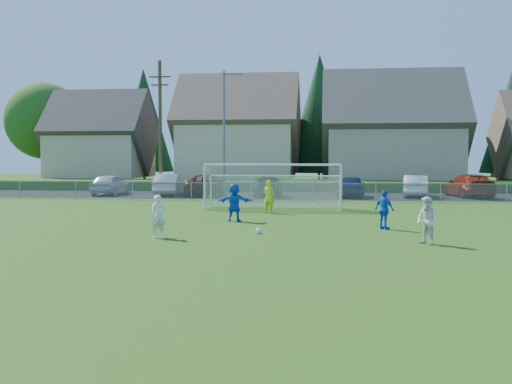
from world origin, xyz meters
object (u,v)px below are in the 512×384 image
(soccer_ball, at_px, (259,231))
(car_c, at_px, (206,185))
(player_blue_b, at_px, (234,202))
(car_g, at_px, (468,186))
(car_d, at_px, (268,186))
(player_white_b, at_px, (427,221))
(car_e, at_px, (351,186))
(car_b, at_px, (169,185))
(goalkeeper, at_px, (269,197))
(car_a, at_px, (110,184))
(player_white_a, at_px, (158,216))
(car_f, at_px, (415,186))
(player_blue_a, at_px, (384,210))
(soccer_goal, at_px, (274,179))

(soccer_ball, xyz_separation_m, car_c, (-6.45, 21.44, 0.66))
(player_blue_b, distance_m, car_g, 22.71)
(car_d, height_order, car_g, car_g)
(player_white_b, xyz_separation_m, car_e, (-1.59, 22.99, -0.01))
(car_b, relative_size, car_c, 0.87)
(goalkeeper, height_order, car_g, goalkeeper)
(car_a, bearing_deg, player_white_a, 114.46)
(car_g, bearing_deg, player_white_a, 48.11)
(goalkeeper, distance_m, car_b, 15.86)
(car_e, height_order, car_f, car_e)
(player_blue_a, bearing_deg, car_c, -12.49)
(soccer_ball, bearing_deg, car_g, 60.42)
(soccer_ball, height_order, car_a, car_a)
(car_d, bearing_deg, player_blue_a, 102.87)
(car_a, distance_m, car_f, 22.56)
(player_blue_b, bearing_deg, car_e, -104.02)
(car_b, bearing_deg, soccer_goal, 123.18)
(goalkeeper, height_order, car_b, goalkeeper)
(car_a, bearing_deg, goalkeeper, 135.18)
(car_d, height_order, car_e, car_e)
(car_c, relative_size, car_f, 1.20)
(player_white_b, relative_size, car_f, 0.34)
(car_c, relative_size, car_g, 0.99)
(car_a, relative_size, car_c, 0.83)
(soccer_ball, bearing_deg, car_a, 122.71)
(car_a, height_order, car_e, car_a)
(goalkeeper, bearing_deg, player_blue_b, 93.30)
(car_c, xyz_separation_m, car_e, (10.62, -0.59, 0.00))
(player_white_b, distance_m, car_e, 23.05)
(player_blue_b, bearing_deg, soccer_ball, 115.70)
(player_blue_a, distance_m, car_c, 22.53)
(soccer_ball, xyz_separation_m, player_white_a, (-3.39, -1.56, 0.65))
(car_e, bearing_deg, car_d, 3.61)
(soccer_ball, distance_m, car_d, 21.12)
(player_white_b, xyz_separation_m, car_g, (6.72, 24.13, 0.04))
(player_white_a, relative_size, car_d, 0.31)
(soccer_ball, bearing_deg, car_e, 78.69)
(car_e, height_order, soccer_goal, soccer_goal)
(player_white_b, xyz_separation_m, player_blue_b, (-7.34, 6.30, 0.06))
(player_white_b, bearing_deg, car_b, 177.78)
(car_c, bearing_deg, car_d, 170.41)
(soccer_ball, distance_m, car_f, 23.41)
(player_white_b, bearing_deg, player_white_a, -128.33)
(car_a, height_order, car_b, car_b)
(car_f, bearing_deg, soccer_goal, 57.75)
(player_blue_b, relative_size, car_e, 0.37)
(car_b, relative_size, car_d, 0.98)
(player_blue_a, relative_size, player_blue_b, 0.93)
(car_d, bearing_deg, soccer_ball, 88.80)
(player_white_b, relative_size, car_b, 0.32)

